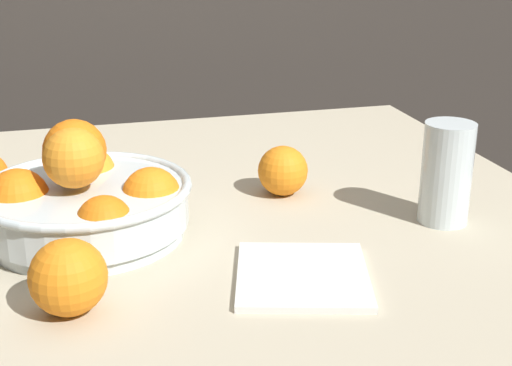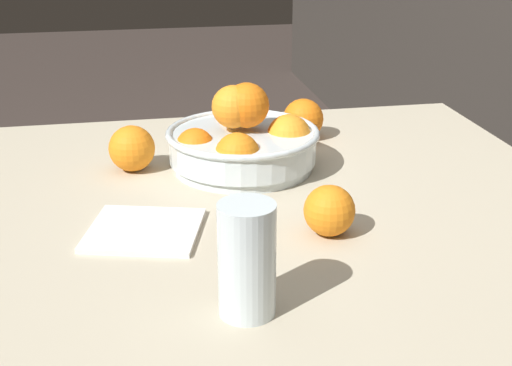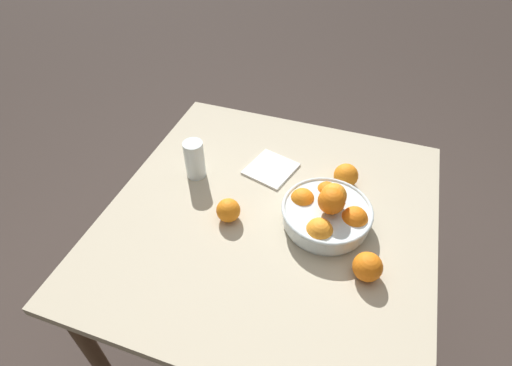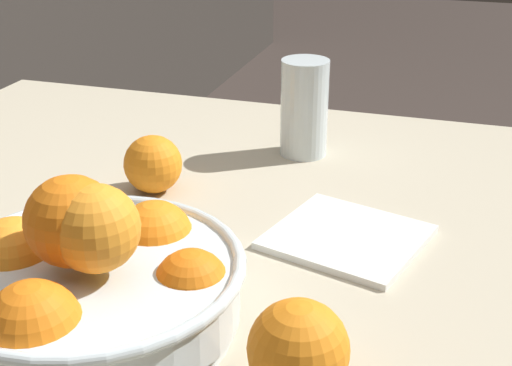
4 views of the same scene
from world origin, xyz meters
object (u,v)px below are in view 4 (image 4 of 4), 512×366
(juice_glass, at_px, (304,114))
(orange_loose_aside, at_px, (153,164))
(orange_loose_front, at_px, (298,350))
(fruit_bowl, at_px, (92,281))

(juice_glass, xyz_separation_m, orange_loose_aside, (-0.18, 0.15, -0.02))
(orange_loose_front, bearing_deg, fruit_bowl, 82.45)
(juice_glass, height_order, orange_loose_aside, juice_glass)
(fruit_bowl, relative_size, juice_glass, 1.97)
(juice_glass, bearing_deg, fruit_bowl, 170.67)
(juice_glass, bearing_deg, orange_loose_aside, 140.02)
(orange_loose_aside, bearing_deg, fruit_bowl, -165.38)
(fruit_bowl, distance_m, juice_glass, 0.48)
(orange_loose_aside, bearing_deg, orange_loose_front, -139.33)
(juice_glass, distance_m, orange_loose_front, 0.51)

